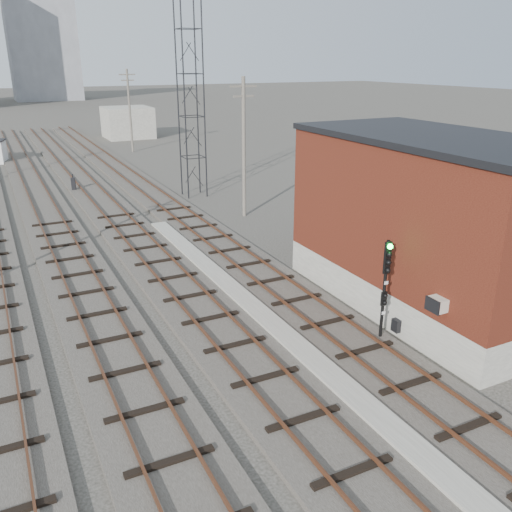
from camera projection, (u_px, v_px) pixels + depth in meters
ground at (71, 153)px, 60.96m from camera, size 320.00×320.00×0.00m
track_right at (143, 188)px, 44.28m from camera, size 3.20×90.00×0.39m
track_mid_right at (93, 193)px, 42.62m from camera, size 3.20×90.00×0.39m
track_mid_left at (39, 198)px, 40.95m from camera, size 3.20×90.00×0.39m
platform_curb at (257, 313)px, 22.40m from camera, size 0.90×28.00×0.26m
brick_building at (430, 223)px, 22.43m from camera, size 6.54×12.20×7.22m
lattice_tower at (191, 95)px, 39.63m from camera, size 1.60×1.60×15.00m
utility_pole_right_a at (244, 144)px, 35.08m from camera, size 1.80×0.24×9.00m
utility_pole_right_b at (130, 109)px, 60.34m from camera, size 1.80×0.24×9.00m
apartment_right at (42, 46)px, 135.60m from camera, size 16.00×12.00×26.00m
shed_right at (128, 122)px, 72.44m from camera, size 6.00×6.00×4.00m
signal_mast at (385, 284)px, 19.61m from camera, size 0.40×0.41×4.00m
switch_stand at (73, 184)px, 43.03m from camera, size 0.39×0.39×1.36m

